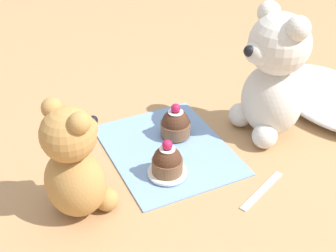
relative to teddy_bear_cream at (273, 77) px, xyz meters
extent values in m
plane|color=tan|center=(-0.03, -0.21, -0.12)|extent=(4.00, 4.00, 0.00)
cube|color=#7A9ED1|center=(-0.03, -0.21, -0.12)|extent=(0.27, 0.22, 0.01)
ellipsoid|color=silver|center=(-0.02, 0.18, -0.10)|extent=(0.32, 0.21, 0.04)
ellipsoid|color=silver|center=(0.00, 0.00, -0.05)|extent=(0.13, 0.11, 0.14)
sphere|color=silver|center=(0.00, 0.00, 0.07)|extent=(0.12, 0.12, 0.12)
ellipsoid|color=silver|center=(0.00, -0.04, 0.06)|extent=(0.06, 0.05, 0.04)
sphere|color=black|center=(0.00, -0.06, 0.07)|extent=(0.02, 0.02, 0.02)
sphere|color=silver|center=(-0.04, 0.00, 0.11)|extent=(0.04, 0.04, 0.04)
sphere|color=silver|center=(0.04, 0.00, 0.11)|extent=(0.04, 0.04, 0.04)
sphere|color=silver|center=(-0.04, -0.04, -0.10)|extent=(0.05, 0.05, 0.05)
sphere|color=silver|center=(0.04, -0.04, -0.10)|extent=(0.05, 0.05, 0.05)
ellipsoid|color=#B78447|center=(0.05, -0.41, -0.07)|extent=(0.13, 0.13, 0.12)
sphere|color=#B78447|center=(0.05, -0.41, 0.03)|extent=(0.08, 0.08, 0.08)
ellipsoid|color=#B78447|center=(0.04, -0.38, 0.02)|extent=(0.05, 0.05, 0.03)
sphere|color=black|center=(0.03, -0.36, 0.03)|extent=(0.02, 0.02, 0.02)
sphere|color=#B78447|center=(0.08, -0.39, 0.06)|extent=(0.03, 0.03, 0.03)
sphere|color=#B78447|center=(0.03, -0.42, 0.06)|extent=(0.03, 0.03, 0.03)
sphere|color=#B78447|center=(0.07, -0.36, -0.10)|extent=(0.04, 0.04, 0.04)
sphere|color=#B78447|center=(0.01, -0.39, -0.10)|extent=(0.04, 0.04, 0.04)
cylinder|color=brown|center=(-0.06, -0.17, -0.10)|extent=(0.06, 0.06, 0.03)
sphere|color=#472819|center=(-0.06, -0.17, -0.09)|extent=(0.05, 0.05, 0.05)
cylinder|color=white|center=(-0.06, -0.17, -0.07)|extent=(0.03, 0.03, 0.00)
sphere|color=#B71947|center=(-0.06, -0.17, -0.06)|extent=(0.02, 0.02, 0.02)
cylinder|color=white|center=(0.04, -0.24, -0.11)|extent=(0.07, 0.07, 0.01)
cylinder|color=brown|center=(0.04, -0.24, -0.10)|extent=(0.05, 0.05, 0.03)
sphere|color=#472819|center=(0.04, -0.24, -0.09)|extent=(0.05, 0.05, 0.05)
cylinder|color=white|center=(0.04, -0.24, -0.06)|extent=(0.03, 0.03, 0.00)
sphere|color=#B71947|center=(0.04, -0.24, -0.05)|extent=(0.02, 0.02, 0.02)
cube|color=silver|center=(0.15, -0.11, -0.12)|extent=(0.06, 0.12, 0.01)
camera|label=1|loc=(0.61, -0.51, 0.42)|focal=50.00mm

